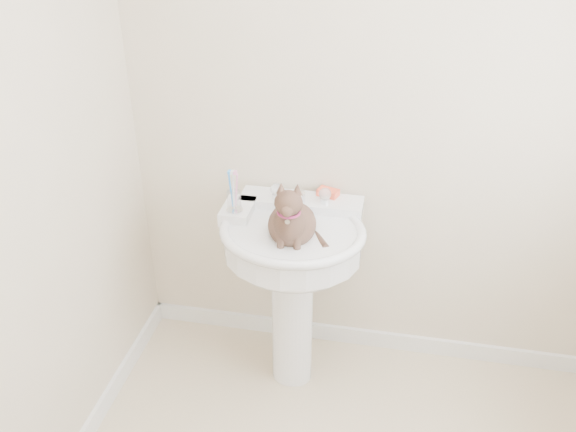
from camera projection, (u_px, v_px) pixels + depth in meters
The scene contains 7 objects.
wall_back at pixel (381, 111), 2.50m from camera, with size 2.20×0.00×2.50m, color beige, non-canonical shape.
baseboard_back at pixel (363, 337), 3.09m from camera, with size 2.20×0.02×0.09m, color white.
pedestal_sink at pixel (292, 258), 2.59m from camera, with size 0.62×0.61×0.86m.
faucet at pixel (300, 194), 2.61m from camera, with size 0.28×0.12×0.14m.
soap_bar at pixel (328, 193), 2.68m from camera, with size 0.09×0.06×0.03m, color #F35232.
toothbrush_cup at pixel (234, 201), 2.54m from camera, with size 0.07×0.07×0.18m.
cat at pixel (291, 222), 2.41m from camera, with size 0.21×0.27×0.39m.
Camera 1 is at (0.09, -1.30, 2.13)m, focal length 38.00 mm.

